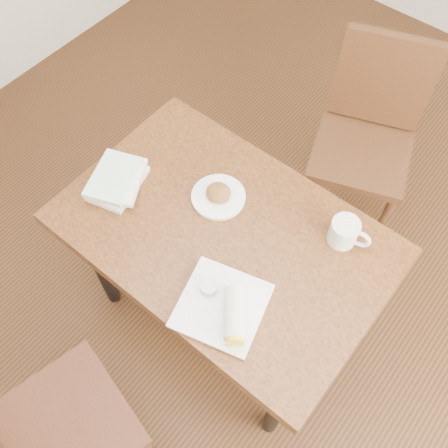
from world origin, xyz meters
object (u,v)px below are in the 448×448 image
Objects in this scene: plate_scone at (218,195)px; coffee_mug at (345,232)px; chair_far at (368,128)px; book_stack at (118,181)px; table at (224,245)px; chair_near at (32,443)px; plate_burrito at (226,308)px.

plate_scone is 1.35× the size of coffee_mug.
chair_far is 3.62× the size of book_stack.
plate_scone is at bearing 137.23° from table.
table is 7.84× the size of coffee_mug.
chair_near is at bearing -65.32° from book_stack.
chair_far reaches higher than plate_burrito.
table is at bearing -95.51° from chair_far.
coffee_mug reaches higher than plate_burrito.
plate_scone is (-0.10, 0.09, 0.11)m from table.
table is 3.52× the size of plate_burrito.
chair_near is 1.00× the size of chair_far.
plate_burrito is at bearing -12.43° from book_stack.
plate_burrito is at bearing -50.00° from table.
book_stack is at bearing -157.09° from coffee_mug.
plate_burrito is (0.18, -0.22, 0.12)m from table.
chair_far is at bearing 85.30° from chair_near.
plate_scone is 0.36m from book_stack.
book_stack is (-0.60, 0.13, 0.00)m from plate_burrito.
chair_near is (-0.06, -0.86, -0.11)m from table.
book_stack is (-0.31, -0.18, 0.01)m from plate_scone.
plate_scone is at bearing 92.54° from chair_near.
chair_near is at bearing -93.85° from table.
chair_near is 4.98× the size of plate_scone.
plate_scone is at bearing -103.05° from chair_far.
coffee_mug is at bearing 70.52° from chair_near.
chair_far reaches higher than coffee_mug.
plate_burrito reaches higher than book_stack.
plate_scone is (-0.19, -0.81, 0.22)m from chair_far.
book_stack is at bearing -150.08° from plate_scone.
plate_burrito is (0.10, -1.12, 0.23)m from chair_far.
chair_near is 6.74× the size of coffee_mug.
chair_far is (0.09, 0.90, -0.11)m from table.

